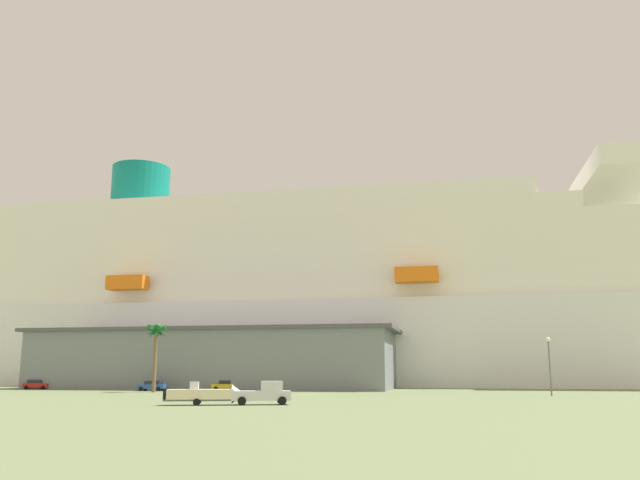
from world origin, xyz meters
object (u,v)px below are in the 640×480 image
(small_boat_on_trailer, at_px, (208,395))
(parked_car_blue_suv, at_px, (152,386))
(parked_car_black_coupe, at_px, (346,386))
(parked_car_yellow_taxi, at_px, (227,385))
(street_lamp, at_px, (549,357))
(cruise_ship, at_px, (299,309))
(palm_tree, at_px, (156,336))
(parked_car_red_hatchback, at_px, (37,384))
(pickup_truck, at_px, (264,393))

(small_boat_on_trailer, xyz_separation_m, parked_car_blue_suv, (-20.40, 39.79, -0.13))
(small_boat_on_trailer, distance_m, parked_car_black_coupe, 43.42)
(parked_car_yellow_taxi, distance_m, parked_car_blue_suv, 11.52)
(street_lamp, bearing_deg, cruise_ship, 125.71)
(small_boat_on_trailer, xyz_separation_m, parked_car_black_coupe, (9.77, 42.31, -0.12))
(palm_tree, distance_m, parked_car_blue_suv, 9.65)
(small_boat_on_trailer, distance_m, parked_car_blue_suv, 44.71)
(parked_car_red_hatchback, bearing_deg, small_boat_on_trailer, -46.83)
(cruise_ship, xyz_separation_m, small_boat_on_trailer, (3.56, -81.95, -15.35))
(pickup_truck, height_order, parked_car_black_coupe, pickup_truck)
(parked_car_yellow_taxi, relative_size, parked_car_black_coupe, 1.01)
(palm_tree, height_order, parked_car_red_hatchback, palm_tree)
(parked_car_black_coupe, bearing_deg, parked_car_red_hatchback, 176.51)
(cruise_ship, distance_m, pickup_truck, 82.65)
(pickup_truck, height_order, palm_tree, palm_tree)
(parked_car_yellow_taxi, relative_size, parked_car_red_hatchback, 1.09)
(cruise_ship, relative_size, small_boat_on_trailer, 34.83)
(cruise_ship, bearing_deg, parked_car_black_coupe, -71.42)
(palm_tree, relative_size, street_lamp, 1.38)
(cruise_ship, distance_m, small_boat_on_trailer, 83.46)
(parked_car_yellow_taxi, distance_m, parked_car_black_coupe, 19.13)
(small_boat_on_trailer, bearing_deg, parked_car_red_hatchback, 133.17)
(small_boat_on_trailer, bearing_deg, parked_car_yellow_taxi, 102.26)
(parked_car_red_hatchback, bearing_deg, parked_car_yellow_taxi, -4.25)
(cruise_ship, relative_size, parked_car_yellow_taxi, 60.85)
(cruise_ship, xyz_separation_m, parked_car_yellow_taxi, (-5.78, -38.92, -15.48))
(palm_tree, bearing_deg, small_boat_on_trailer, -62.07)
(cruise_ship, distance_m, palm_tree, 50.72)
(street_lamp, relative_size, parked_car_yellow_taxi, 1.51)
(small_boat_on_trailer, height_order, street_lamp, street_lamp)
(street_lamp, relative_size, parked_car_blue_suv, 1.69)
(parked_car_red_hatchback, bearing_deg, parked_car_black_coupe, -3.49)
(small_boat_on_trailer, xyz_separation_m, parked_car_yellow_taxi, (-9.35, 43.03, -0.13))
(parked_car_red_hatchback, distance_m, parked_car_blue_suv, 23.01)
(street_lamp, distance_m, parked_car_red_hatchback, 82.19)
(palm_tree, bearing_deg, parked_car_black_coupe, 16.59)
(cruise_ship, bearing_deg, street_lamp, -54.29)
(parked_car_yellow_taxi, xyz_separation_m, parked_car_black_coupe, (19.11, -0.72, 0.00))
(cruise_ship, bearing_deg, parked_car_yellow_taxi, -98.45)
(pickup_truck, bearing_deg, parked_car_blue_suv, 123.41)
(palm_tree, relative_size, parked_car_blue_suv, 2.33)
(parked_car_red_hatchback, relative_size, parked_car_blue_suv, 1.02)
(cruise_ship, height_order, parked_car_yellow_taxi, cruise_ship)
(street_lamp, bearing_deg, parked_car_black_coupe, 148.43)
(palm_tree, xyz_separation_m, parked_car_black_coupe, (27.80, 8.28, -7.36))
(small_boat_on_trailer, bearing_deg, parked_car_black_coupe, 77.00)
(pickup_truck, relative_size, street_lamp, 0.80)
(small_boat_on_trailer, height_order, parked_car_blue_suv, small_boat_on_trailer)
(palm_tree, height_order, parked_car_yellow_taxi, palm_tree)
(pickup_truck, xyz_separation_m, parked_car_blue_suv, (-25.47, 38.60, -0.21))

